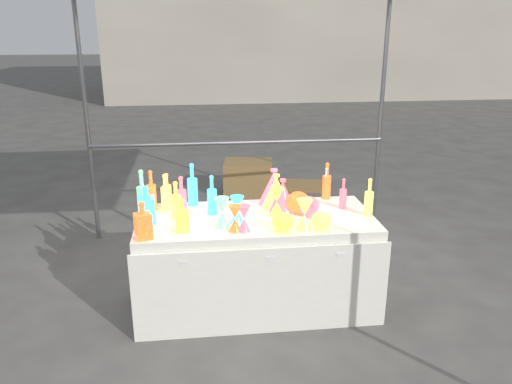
{
  "coord_description": "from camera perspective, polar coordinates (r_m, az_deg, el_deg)",
  "views": [
    {
      "loc": [
        -0.42,
        -3.53,
        2.13
      ],
      "look_at": [
        0.0,
        0.0,
        0.95
      ],
      "focal_mm": 35.0,
      "sensor_mm": 36.0,
      "label": 1
    }
  ],
  "objects": [
    {
      "name": "hourglass_5",
      "position": [
        3.66,
        -2.17,
        -2.06
      ],
      "size": [
        0.14,
        0.14,
        0.21
      ],
      "primitive_type": null,
      "rotation": [
        0.0,
        0.0,
        0.39
      ],
      "color": "green",
      "rests_on": "display_table"
    },
    {
      "name": "decanter_0",
      "position": [
        3.55,
        -8.48,
        -2.59
      ],
      "size": [
        0.1,
        0.1,
        0.25
      ],
      "primitive_type": null,
      "rotation": [
        0.0,
        0.0,
        0.08
      ],
      "color": "red",
      "rests_on": "display_table"
    },
    {
      "name": "lampshade_2",
      "position": [
        3.91,
        3.07,
        -0.32
      ],
      "size": [
        0.26,
        0.26,
        0.26
      ],
      "primitive_type": null,
      "rotation": [
        0.0,
        0.0,
        -0.23
      ],
      "color": "#1F20B9",
      "rests_on": "display_table"
    },
    {
      "name": "lampshade_1",
      "position": [
        4.05,
        2.06,
        0.63
      ],
      "size": [
        0.29,
        0.29,
        0.3
      ],
      "primitive_type": null,
      "rotation": [
        0.0,
        0.0,
        0.18
      ],
      "color": "#FFAA35",
      "rests_on": "display_table"
    },
    {
      "name": "bottle_5",
      "position": [
        3.84,
        -12.86,
        -0.19
      ],
      "size": [
        0.11,
        0.11,
        0.38
      ],
      "primitive_type": null,
      "rotation": [
        0.0,
        0.0,
        0.37
      ],
      "color": "#AA2275",
      "rests_on": "display_table"
    },
    {
      "name": "ground",
      "position": [
        4.15,
        -0.0,
        -12.56
      ],
      "size": [
        80.0,
        80.0,
        0.0
      ],
      "primitive_type": "plane",
      "color": "slate",
      "rests_on": "ground"
    },
    {
      "name": "hourglass_3",
      "position": [
        3.6,
        -3.92,
        -2.35
      ],
      "size": [
        0.13,
        0.13,
        0.22
      ],
      "primitive_type": null,
      "rotation": [
        0.0,
        0.0,
        0.18
      ],
      "color": "#AA2275",
      "rests_on": "display_table"
    },
    {
      "name": "decanter_1",
      "position": [
        3.47,
        -12.81,
        -3.14
      ],
      "size": [
        0.14,
        0.14,
        0.27
      ],
      "primitive_type": null,
      "rotation": [
        0.0,
        0.0,
        0.31
      ],
      "color": "orange",
      "rests_on": "display_table"
    },
    {
      "name": "display_table",
      "position": [
        3.96,
        0.02,
        -7.98
      ],
      "size": [
        1.84,
        0.83,
        0.75
      ],
      "color": "white",
      "rests_on": "ground"
    },
    {
      "name": "bottle_10",
      "position": [
        4.01,
        9.94,
        -0.17
      ],
      "size": [
        0.07,
        0.07,
        0.25
      ],
      "primitive_type": null,
      "rotation": [
        0.0,
        0.0,
        0.33
      ],
      "color": "#1F20B9",
      "rests_on": "display_table"
    },
    {
      "name": "cardboard_box_flat",
      "position": [
        6.98,
        5.58,
        0.73
      ],
      "size": [
        0.73,
        0.59,
        0.06
      ],
      "primitive_type": "cube",
      "rotation": [
        0.0,
        0.0,
        -0.2
      ],
      "color": "olive",
      "rests_on": "ground"
    },
    {
      "name": "bottle_7",
      "position": [
        3.84,
        -5.06,
        -0.31
      ],
      "size": [
        0.09,
        0.09,
        0.31
      ],
      "primitive_type": null,
      "rotation": [
        0.0,
        0.0,
        -0.32
      ],
      "color": "green",
      "rests_on": "display_table"
    },
    {
      "name": "globe_2",
      "position": [
        3.89,
        4.82,
        -1.32
      ],
      "size": [
        0.21,
        0.21,
        0.15
      ],
      "primitive_type": null,
      "rotation": [
        0.0,
        0.0,
        0.16
      ],
      "color": "orange",
      "rests_on": "display_table"
    },
    {
      "name": "cardboard_box_closed",
      "position": [
        6.61,
        -0.9,
        1.62
      ],
      "size": [
        0.69,
        0.54,
        0.45
      ],
      "primitive_type": "cube",
      "rotation": [
        0.0,
        0.0,
        -0.15
      ],
      "color": "olive",
      "rests_on": "ground"
    },
    {
      "name": "bottle_1",
      "position": [
        4.05,
        -7.29,
        0.89
      ],
      "size": [
        0.09,
        0.09,
        0.35
      ],
      "primitive_type": null,
      "rotation": [
        0.0,
        0.0,
        -0.05
      ],
      "color": "green",
      "rests_on": "display_table"
    },
    {
      "name": "bottle_9",
      "position": [
        4.21,
        8.09,
        1.28
      ],
      "size": [
        0.08,
        0.08,
        0.31
      ],
      "primitive_type": null,
      "rotation": [
        0.0,
        0.0,
        -0.12
      ],
      "color": "orange",
      "rests_on": "display_table"
    },
    {
      "name": "hourglass_2",
      "position": [
        3.56,
        5.55,
        -2.58
      ],
      "size": [
        0.14,
        0.14,
        0.22
      ],
      "primitive_type": null,
      "rotation": [
        0.0,
        0.0,
        0.31
      ],
      "color": "#126B75",
      "rests_on": "display_table"
    },
    {
      "name": "bottle_3",
      "position": [
        3.89,
        -8.52,
        -0.29
      ],
      "size": [
        0.08,
        0.08,
        0.3
      ],
      "primitive_type": null,
      "rotation": [
        0.0,
        0.0,
        0.09
      ],
      "color": "#1F20B9",
      "rests_on": "display_table"
    },
    {
      "name": "globe_3",
      "position": [
        3.85,
        6.02,
        -1.71
      ],
      "size": [
        0.2,
        0.2,
        0.13
      ],
      "primitive_type": null,
      "rotation": [
        0.0,
        0.0,
        -0.24
      ],
      "color": "#1F20B9",
      "rests_on": "display_table"
    },
    {
      "name": "bottle_2",
      "position": [
        3.98,
        -11.87,
        0.17
      ],
      "size": [
        0.08,
        0.08,
        0.33
      ],
      "primitive_type": null,
      "rotation": [
        0.0,
        0.0,
        0.1
      ],
      "color": "orange",
      "rests_on": "display_table"
    },
    {
      "name": "hourglass_0",
      "position": [
        3.53,
        -2.42,
        -3.03
      ],
      "size": [
        0.13,
        0.13,
        0.19
      ],
      "primitive_type": null,
      "rotation": [
        0.0,
        0.0,
        0.41
      ],
      "color": "orange",
      "rests_on": "display_table"
    },
    {
      "name": "bottle_6",
      "position": [
        3.77,
        -9.13,
        -0.93
      ],
      "size": [
        0.1,
        0.1,
        0.3
      ],
      "primitive_type": null,
      "rotation": [
        0.0,
        0.0,
        0.34
      ],
      "color": "red",
      "rests_on": "display_table"
    },
    {
      "name": "lampshade_3",
      "position": [
        3.98,
        2.34,
        0.14
      ],
      "size": [
        0.25,
        0.25,
        0.27
      ],
      "primitive_type": null,
      "rotation": [
        0.0,
        0.0,
        0.1
      ],
      "color": "#126B75",
      "rests_on": "display_table"
    },
    {
      "name": "globe_0",
      "position": [
        3.53,
        3.08,
        -3.58
      ],
      "size": [
        0.16,
        0.16,
        0.12
      ],
      "primitive_type": null,
      "rotation": [
        0.0,
        0.0,
        0.06
      ],
      "color": "red",
      "rests_on": "display_table"
    },
    {
      "name": "bottle_0",
      "position": [
        4.09,
        -10.13,
        0.31
      ],
      "size": [
        0.09,
        0.09,
        0.27
      ],
      "primitive_type": null,
      "rotation": [
        0.0,
        0.0,
        -0.33
      ],
      "color": "red",
      "rests_on": "display_table"
    },
    {
      "name": "hourglass_4",
      "position": [
        3.81,
        2.39,
        -1.11
      ],
      "size": [
        0.12,
        0.12,
        0.22
      ],
      "primitive_type": null,
      "rotation": [
        0.0,
        0.0,
        -0.11
      ],
      "color": "red",
      "rests_on": "display_table"
    },
    {
      "name": "globe_1",
      "position": [
        3.59,
        7.49,
        -3.41
      ],
      "size": [
        0.19,
        0.19,
        0.12
      ],
      "primitive_type": null,
      "rotation": [
        0.0,
        0.0,
        0.43
      ],
      "color": "#126B75",
      "rests_on": "display_table"
    },
    {
      "name": "bottle_8",
      "position": [
        4.22,
        8.03,
        1.03
      ],
      "size": [
        0.07,
        0.07,
        0.27
      ],
      "primitive_type": null,
      "rotation": [
        0.0,
        0.0,
        -0.24
      ],
      "color": "green",
      "rests_on": "display_table"
    },
    {
      "name": "bottle_4",
      "position": [
        3.96,
        -10.32,
        -0.03
      ],
      "size": [
        0.08,
        0.08,
        0.3
      ],
      "primitive_type": null,
      "rotation": [
        0.0,
        0.0,
        -0.16
      ],
      "color": "#126B75",
      "rests_on": "display_table"
    },
    {
      "name": "decanter_2",
      "position": [
        3.75,
        -12.4,
        -1.39
      ],
      "size": [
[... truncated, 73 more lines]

